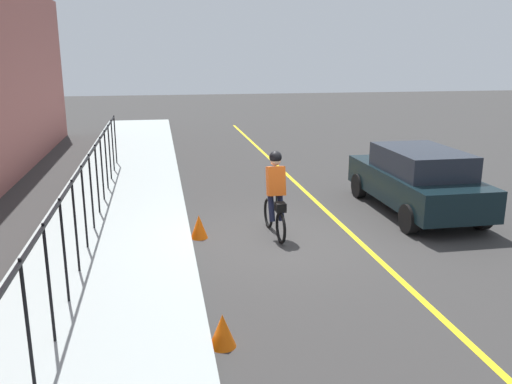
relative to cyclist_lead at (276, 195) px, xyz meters
name	(u,v)px	position (x,y,z in m)	size (l,w,h in m)	color
ground_plane	(279,239)	(-0.22, -0.03, -0.91)	(80.00, 80.00, 0.00)	#343332
lane_line_centre	(352,235)	(-0.22, -1.63, -0.91)	(36.00, 0.12, 0.01)	yellow
sidewalk	(110,246)	(-0.22, 3.37, -0.84)	(40.00, 3.20, 0.15)	#A0AAA8
iron_fence	(90,178)	(0.78, 3.77, 0.34)	(14.08, 0.04, 1.60)	black
cyclist_lead	(276,195)	(0.00, 0.00, 0.00)	(1.71, 0.37, 1.83)	black
patrol_sedan	(417,179)	(1.11, -3.72, -0.09)	(4.41, 1.94, 1.58)	black
traffic_cone_near	(223,330)	(-4.17, 1.62, -0.68)	(0.36, 0.36, 0.46)	#E75707
traffic_cone_far	(199,227)	(0.17, 1.59, -0.66)	(0.36, 0.36, 0.50)	#F85B09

